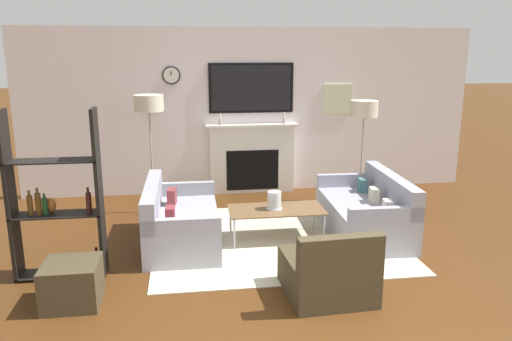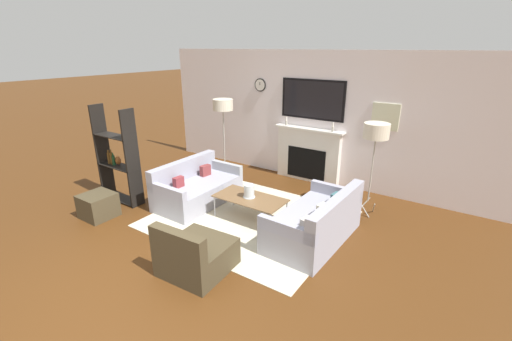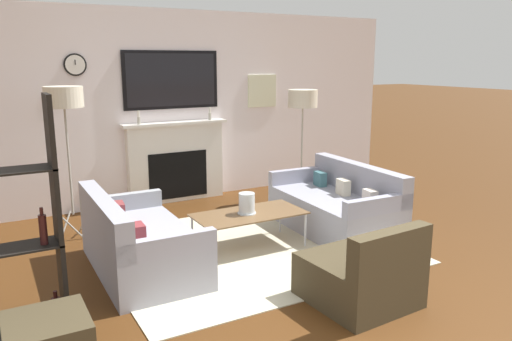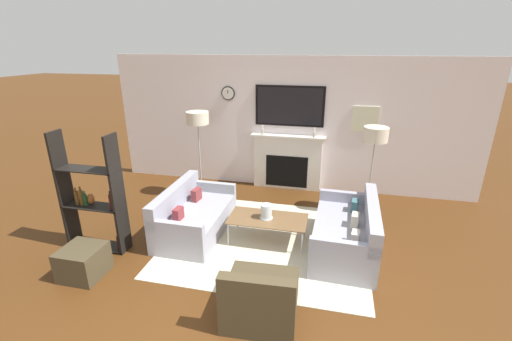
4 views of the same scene
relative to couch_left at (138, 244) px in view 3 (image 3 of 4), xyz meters
name	(u,v)px [view 3 (image 3 of 4)]	position (x,y,z in m)	size (l,w,h in m)	color
fireplace_wall	(172,115)	(1.21, 2.29, 0.97)	(7.48, 0.28, 2.70)	white
area_rug	(248,248)	(1.21, 0.00, -0.27)	(3.02, 2.64, 0.01)	beige
couch_left	(138,244)	(0.00, 0.00, 0.00)	(0.88, 1.61, 0.77)	#9798A6
couch_right	(337,208)	(2.41, 0.00, 0.01)	(0.93, 1.69, 0.79)	#9798A6
armchair	(362,276)	(1.45, -1.56, -0.03)	(0.84, 0.86, 0.73)	#423824
coffee_table	(249,215)	(1.22, 0.00, 0.10)	(1.19, 0.60, 0.40)	brown
hurricane_candle	(247,204)	(1.20, 0.00, 0.23)	(0.20, 0.20, 0.22)	silver
floor_lamp_left	(64,99)	(-0.38, 1.31, 1.32)	(0.42, 0.42, 1.73)	#9E998E
floor_lamp_right	(303,100)	(2.79, 1.31, 1.19)	(0.41, 0.41, 1.61)	#9E998E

